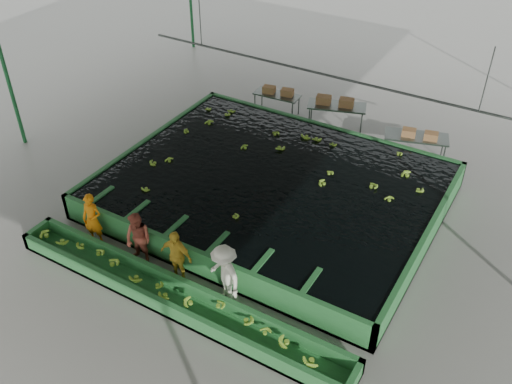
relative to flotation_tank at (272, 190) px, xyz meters
The scene contains 21 objects.
ground 1.57m from the flotation_tank, 90.00° to the right, with size 80.00×80.00×0.00m, color gray.
shed_roof 4.79m from the flotation_tank, 90.00° to the right, with size 20.00×22.00×0.04m, color gray.
shed_posts 2.54m from the flotation_tank, 90.00° to the right, with size 20.00×22.00×5.00m, color #1E6431, non-canonical shape.
flotation_tank is the anchor object (origin of this frame).
tank_water 0.40m from the flotation_tank, 90.00° to the right, with size 9.70×7.70×0.00m, color black.
sorting_trough 5.10m from the flotation_tank, 90.00° to the right, with size 10.00×1.00×0.50m, color #2B7235, non-canonical shape.
cableway_rail 4.33m from the flotation_tank, 90.00° to the left, with size 0.08×0.08×14.00m, color #59605B.
rail_hanger_left 7.06m from the flotation_tank, 145.01° to the left, with size 0.04×0.04×2.00m, color #59605B.
rail_hanger_right 7.06m from the flotation_tank, 34.99° to the left, with size 0.04×0.04×2.00m, color #59605B.
worker_a 5.53m from the flotation_tank, 128.82° to the right, with size 0.60×0.40×1.65m, color orange.
worker_b 4.67m from the flotation_tank, 112.38° to the right, with size 0.80×0.62×1.64m, color #A74935.
worker_c 4.34m from the flotation_tank, 96.54° to the right, with size 0.95×0.40×1.62m, color gold.
worker_d 4.44m from the flotation_tank, 76.50° to the right, with size 1.16×0.67×1.79m, color white.
packing_table_left 5.94m from the flotation_tank, 117.57° to the left, with size 1.82×0.73×0.83m, color #59605B, non-canonical shape.
packing_table_mid 5.34m from the flotation_tank, 92.22° to the left, with size 2.18×0.87×0.99m, color #59605B, non-canonical shape.
packing_table_right 5.61m from the flotation_tank, 56.55° to the left, with size 2.16×0.86×0.98m, color #59605B, non-canonical shape.
box_stack_left 5.97m from the flotation_tank, 117.17° to the left, with size 1.23×0.34×0.27m, color #9C6A3D, non-canonical shape.
box_stack_mid 5.35m from the flotation_tank, 93.16° to the left, with size 1.40×0.39×0.30m, color #9C6A3D, non-canonical shape.
box_stack_right 5.64m from the flotation_tank, 55.29° to the left, with size 1.21×0.33×0.26m, color #9C6A3D, non-canonical shape.
floating_bananas 0.89m from the flotation_tank, 90.00° to the left, with size 9.21×6.28×0.13m, color #81B42C, non-canonical shape.
trough_bananas 5.10m from the flotation_tank, 90.00° to the right, with size 9.06×0.60×0.12m, color #81B42C, non-canonical shape.
Camera 1 is at (6.98, -11.27, 11.04)m, focal length 40.00 mm.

